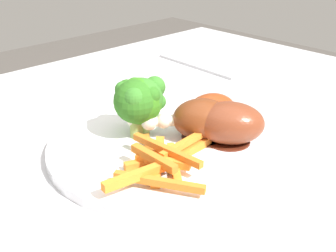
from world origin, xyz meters
TOP-DOWN VIEW (x-y plane):
  - dining_table at (0.00, 0.00)m, footprint 1.17×0.86m
  - dinner_plate at (-0.07, -0.02)m, footprint 0.29×0.29m
  - broccoli_floret_front at (-0.06, -0.06)m, footprint 0.06×0.07m
  - broccoli_floret_middle at (-0.05, -0.05)m, footprint 0.05×0.06m
  - broccoli_floret_back at (-0.06, -0.05)m, footprint 0.07×0.06m
  - carrot_fries_pile at (-0.02, 0.02)m, footprint 0.16×0.14m
  - chicken_drumstick_near at (-0.12, -0.00)m, footprint 0.12×0.08m
  - chicken_drumstick_far at (-0.10, 0.00)m, footprint 0.11×0.12m
  - chicken_drumstick_extra at (-0.12, 0.03)m, footprint 0.11×0.12m
  - fork at (-0.33, -0.21)m, footprint 0.02×0.19m

SIDE VIEW (x-z plane):
  - dining_table at x=0.00m, z-range 0.26..0.97m
  - fork at x=-0.33m, z-range 0.71..0.71m
  - dinner_plate at x=-0.07m, z-range 0.71..0.72m
  - carrot_fries_pile at x=-0.02m, z-range 0.72..0.74m
  - chicken_drumstick_near at x=-0.12m, z-range 0.72..0.77m
  - chicken_drumstick_far at x=-0.10m, z-range 0.72..0.77m
  - chicken_drumstick_extra at x=-0.12m, z-range 0.72..0.77m
  - broccoli_floret_front at x=-0.06m, z-range 0.73..0.80m
  - broccoli_floret_middle at x=-0.05m, z-range 0.73..0.80m
  - broccoli_floret_back at x=-0.06m, z-range 0.73..0.80m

